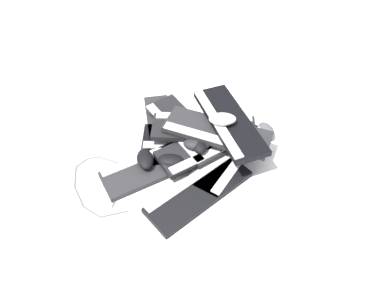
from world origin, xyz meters
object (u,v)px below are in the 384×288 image
Objects in this scene: keyboard_3 at (155,166)px; mouse_2 at (197,144)px; keyboard_7 at (217,132)px; keyboard_4 at (199,191)px; keyboard_9 at (229,121)px; keyboard_8 at (208,145)px; mouse_6 at (222,119)px; keyboard_2 at (166,128)px; keyboard_1 at (193,139)px; keyboard_5 at (184,129)px; keyboard_0 at (229,155)px; mouse_3 at (266,131)px; keyboard_6 at (204,128)px; mouse_5 at (171,160)px; mouse_0 at (145,159)px; mouse_1 at (173,123)px; mouse_4 at (199,144)px.

keyboard_3 is 4.21× the size of mouse_2.
keyboard_7 is 0.10m from mouse_2.
keyboard_3 and keyboard_4 have the same top height.
keyboard_8 is at bearing -155.11° from keyboard_9.
keyboard_9 is at bearing 19.62° from keyboard_3.
mouse_6 is (0.02, 0.01, 0.07)m from keyboard_7.
keyboard_1 is at bearing -33.18° from keyboard_2.
keyboard_0 is at bearing -38.95° from keyboard_5.
keyboard_9 is (0.26, -0.11, 0.12)m from keyboard_2.
keyboard_4 is at bearing -105.43° from keyboard_8.
mouse_3 is (0.33, 0.30, 0.01)m from keyboard_4.
keyboard_3 is 1.01× the size of keyboard_5.
keyboard_0 is 0.16m from keyboard_6.
keyboard_9 reaches higher than keyboard_8.
mouse_5 is (-0.24, -0.04, 0.04)m from keyboard_0.
keyboard_5 is 0.21m from keyboard_9.
mouse_6 is at bearing -150.07° from mouse_2.
keyboard_6 is 0.29m from mouse_0.
mouse_1 is (-0.05, 0.03, 0.01)m from keyboard_5.
keyboard_4 is at bearing 96.79° from mouse_1.
keyboard_0 and keyboard_2 have the same top height.
keyboard_6 is at bearing 147.07° from mouse_6.
keyboard_6 is at bearing 128.19° from keyboard_7.
mouse_0 is (-0.09, -0.21, 0.04)m from keyboard_2.
mouse_4 is (0.01, 0.00, 0.00)m from mouse_2.
mouse_2 reaches higher than keyboard_5.
mouse_2 is (-0.04, -0.10, 0.01)m from keyboard_6.
keyboard_9 is 0.05m from mouse_6.
keyboard_1 is 0.06m from keyboard_5.
mouse_3 is at bearing 32.00° from mouse_5.
keyboard_2 is 0.10m from keyboard_5.
keyboard_1 is 0.11m from mouse_2.
keyboard_6 is at bearing 81.77° from mouse_3.
keyboard_0 is 0.96× the size of keyboard_7.
keyboard_3 is at bearing -176.02° from mouse_5.
keyboard_6 is (0.08, -0.03, 0.03)m from keyboard_5.
keyboard_1 is at bearing 134.24° from mouse_1.
mouse_4 is (0.22, 0.04, 0.03)m from mouse_0.
mouse_0 is at bearing -177.87° from mouse_5.
keyboard_9 is 4.22× the size of mouse_1.
keyboard_7 is at bearing 131.91° from keyboard_0.
mouse_1 is 0.26m from mouse_6.
mouse_5 is (-0.20, -0.09, -0.05)m from keyboard_7.
mouse_4 is at bearing -51.75° from keyboard_2.
keyboard_6 is at bearing 98.34° from keyboard_8.
mouse_3 reaches higher than keyboard_4.
mouse_2 is at bearing 112.81° from mouse_1.
mouse_4 reaches higher than keyboard_8.
keyboard_1 is 4.12× the size of mouse_2.
mouse_3 is (0.37, -0.02, -0.02)m from keyboard_5.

